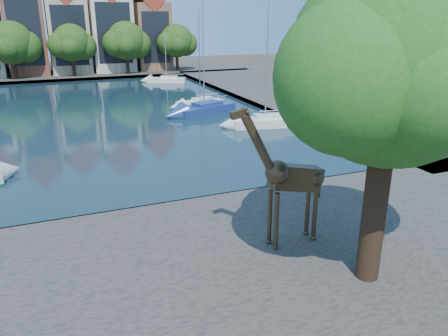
% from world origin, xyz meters
% --- Properties ---
extents(ground, '(160.00, 160.00, 0.00)m').
position_xyz_m(ground, '(0.00, 0.00, 0.00)').
color(ground, '#38332B').
rests_on(ground, ground).
extents(water_basin, '(38.00, 50.00, 0.08)m').
position_xyz_m(water_basin, '(0.00, 24.00, 0.04)').
color(water_basin, black).
rests_on(water_basin, ground).
extents(near_quay, '(50.00, 14.00, 0.50)m').
position_xyz_m(near_quay, '(0.00, -7.00, 0.25)').
color(near_quay, '#4A4640').
rests_on(near_quay, ground).
extents(far_quay, '(60.00, 16.00, 0.50)m').
position_xyz_m(far_quay, '(0.00, 56.00, 0.25)').
color(far_quay, '#4A4640').
rests_on(far_quay, ground).
extents(right_quay, '(14.00, 52.00, 0.50)m').
position_xyz_m(right_quay, '(25.00, 24.00, 0.25)').
color(right_quay, '#4A4640').
rests_on(right_quay, ground).
extents(plane_tree, '(8.32, 6.40, 10.62)m').
position_xyz_m(plane_tree, '(7.62, -9.01, 7.67)').
color(plane_tree, '#332114').
rests_on(plane_tree, near_quay).
extents(townhouse_center, '(5.44, 9.18, 16.93)m').
position_xyz_m(townhouse_center, '(-4.00, 55.99, 8.36)').
color(townhouse_center, brown).
rests_on(townhouse_center, far_quay).
extents(townhouse_east_inner, '(5.94, 9.18, 15.79)m').
position_xyz_m(townhouse_east_inner, '(2.00, 55.99, 7.73)').
color(townhouse_east_inner, tan).
rests_on(townhouse_east_inner, far_quay).
extents(townhouse_east_mid, '(6.43, 9.18, 16.65)m').
position_xyz_m(townhouse_east_mid, '(8.50, 55.99, 8.10)').
color(townhouse_east_mid, beige).
rests_on(townhouse_east_mid, far_quay).
extents(townhouse_east_end, '(5.44, 9.18, 14.43)m').
position_xyz_m(townhouse_east_end, '(15.00, 55.99, 7.11)').
color(townhouse_east_end, brown).
rests_on(townhouse_east_end, far_quay).
extents(far_tree_mid_west, '(7.80, 6.00, 8.00)m').
position_xyz_m(far_tree_mid_west, '(-5.89, 50.49, 5.29)').
color(far_tree_mid_west, '#332114').
rests_on(far_tree_mid_west, far_quay).
extents(far_tree_mid_east, '(7.02, 5.40, 7.52)m').
position_xyz_m(far_tree_mid_east, '(2.10, 50.49, 5.13)').
color(far_tree_mid_east, '#332114').
rests_on(far_tree_mid_east, far_quay).
extents(far_tree_east, '(7.54, 5.80, 7.84)m').
position_xyz_m(far_tree_east, '(10.11, 50.49, 5.24)').
color(far_tree_east, '#332114').
rests_on(far_tree_east, far_quay).
extents(far_tree_far_east, '(6.76, 5.20, 7.36)m').
position_xyz_m(far_tree_far_east, '(18.09, 50.49, 5.08)').
color(far_tree_far_east, '#332114').
rests_on(far_tree_far_east, far_quay).
extents(giraffe_statue, '(4.01, 0.76, 5.72)m').
position_xyz_m(giraffe_statue, '(6.05, -5.80, 3.31)').
color(giraffe_statue, '#3E2F1F').
rests_on(giraffe_statue, near_quay).
extents(sailboat_right_a, '(5.94, 2.99, 11.06)m').
position_xyz_m(sailboat_right_a, '(15.00, 13.44, 0.66)').
color(sailboat_right_a, silver).
rests_on(sailboat_right_a, water_basin).
extents(sailboat_right_b, '(6.87, 4.39, 10.27)m').
position_xyz_m(sailboat_right_b, '(12.00, 20.71, 0.63)').
color(sailboat_right_b, navy).
rests_on(sailboat_right_b, water_basin).
extents(sailboat_right_c, '(5.00, 2.32, 9.78)m').
position_xyz_m(sailboat_right_c, '(12.53, 23.45, 0.63)').
color(sailboat_right_c, silver).
rests_on(sailboat_right_c, water_basin).
extents(sailboat_right_d, '(5.61, 3.93, 6.90)m').
position_xyz_m(sailboat_right_d, '(13.85, 41.78, 0.55)').
color(sailboat_right_d, silver).
rests_on(sailboat_right_d, water_basin).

